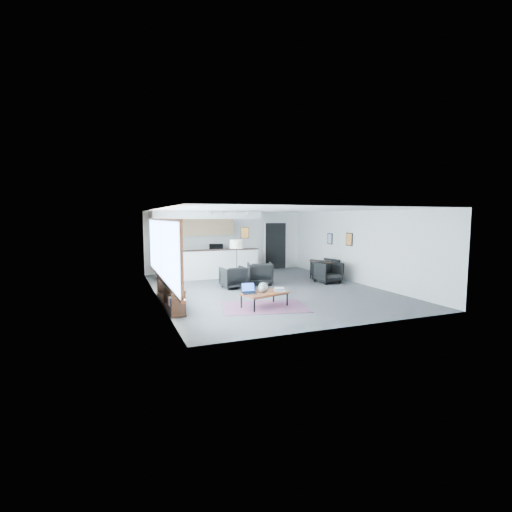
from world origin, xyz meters
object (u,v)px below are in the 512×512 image
object	(u,v)px
book_stack	(280,289)
dining_chair_far	(325,269)
armchair_left	(233,276)
dining_chair_near	(328,273)
coffee_table	(265,294)
floor_lamp	(237,246)
microwave	(216,247)
dining_table	(323,263)
armchair_right	(260,272)
laptop	(249,290)
ceramic_pot	(263,287)

from	to	relation	value
book_stack	dining_chair_far	bearing A→B (deg)	43.93
armchair_left	dining_chair_near	world-z (taller)	armchair_left
coffee_table	dining_chair_near	world-z (taller)	dining_chair_near
floor_lamp	microwave	bearing A→B (deg)	88.10
coffee_table	dining_chair_far	size ratio (longest dim) A/B	1.87
coffee_table	dining_table	size ratio (longest dim) A/B	1.37
book_stack	armchair_right	distance (m)	3.15
coffee_table	dining_chair_near	distance (m)	4.36
book_stack	microwave	size ratio (longest dim) A/B	0.64
armchair_right	floor_lamp	bearing A→B (deg)	3.24
armchair_right	dining_chair_near	xyz separation A→B (m)	(2.41, -0.58, -0.08)
floor_lamp	microwave	distance (m)	3.08
laptop	microwave	bearing A→B (deg)	87.58
microwave	dining_chair_near	bearing A→B (deg)	-41.14
book_stack	armchair_left	distance (m)	2.81
ceramic_pot	armchair_right	distance (m)	3.29
laptop	dining_chair_near	size ratio (longest dim) A/B	0.54
laptop	armchair_left	distance (m)	2.77
armchair_right	microwave	bearing A→B (deg)	-62.24
book_stack	armchair_left	bearing A→B (deg)	98.10
dining_chair_near	armchair_right	bearing A→B (deg)	160.94
armchair_right	dining_chair_near	distance (m)	2.48
dining_chair_far	book_stack	bearing A→B (deg)	28.66
ceramic_pot	microwave	distance (m)	6.37
coffee_table	dining_table	xyz separation A→B (m)	(3.72, 3.14, 0.28)
book_stack	ceramic_pot	bearing A→B (deg)	-179.81
laptop	ceramic_pot	distance (m)	0.39
book_stack	floor_lamp	world-z (taller)	floor_lamp
coffee_table	microwave	distance (m)	6.43
dining_chair_far	armchair_right	bearing A→B (deg)	-8.64
dining_chair_far	floor_lamp	bearing A→B (deg)	-12.82
coffee_table	ceramic_pot	world-z (taller)	ceramic_pot
coffee_table	book_stack	xyz separation A→B (m)	(0.46, 0.05, 0.07)
ceramic_pot	dining_chair_far	bearing A→B (deg)	40.32
book_stack	dining_chair_near	size ratio (longest dim) A/B	0.50
coffee_table	armchair_left	bearing A→B (deg)	72.01
armchair_right	dining_chair_near	bearing A→B (deg)	-177.97
dining_chair_near	microwave	bearing A→B (deg)	123.58
coffee_table	armchair_right	xyz separation A→B (m)	(1.14, 3.12, 0.07)
armchair_left	dining_table	bearing A→B (deg)	-179.43
book_stack	dining_table	world-z (taller)	dining_table
dining_table	dining_chair_far	xyz separation A→B (m)	(0.27, 0.32, -0.29)
dining_chair_near	coffee_table	bearing A→B (deg)	-149.89
coffee_table	ceramic_pot	xyz separation A→B (m)	(-0.02, 0.05, 0.16)
microwave	dining_table	bearing A→B (deg)	-34.75
dining_table	floor_lamp	bearing A→B (deg)	177.29
laptop	dining_table	world-z (taller)	dining_table
floor_lamp	dining_chair_far	size ratio (longest dim) A/B	2.23
ceramic_pot	dining_chair_far	size ratio (longest dim) A/B	0.37
coffee_table	laptop	world-z (taller)	laptop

